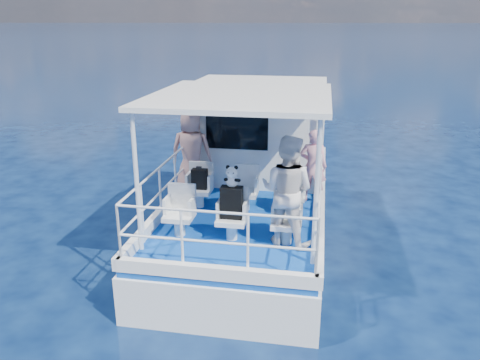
{
  "coord_description": "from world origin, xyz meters",
  "views": [
    {
      "loc": [
        1.36,
        -8.03,
        4.35
      ],
      "look_at": [
        0.01,
        -0.4,
        1.7
      ],
      "focal_mm": 35.0,
      "sensor_mm": 36.0,
      "label": 1
    }
  ],
  "objects_px": {
    "backpack_center": "(232,202)",
    "panda": "(232,176)",
    "passenger_port_fwd": "(191,151)",
    "passenger_stbd_aft": "(287,191)"
  },
  "relations": [
    {
      "from": "passenger_port_fwd",
      "to": "panda",
      "type": "bearing_deg",
      "value": 118.39
    },
    {
      "from": "passenger_port_fwd",
      "to": "passenger_stbd_aft",
      "type": "bearing_deg",
      "value": 133.03
    },
    {
      "from": "passenger_port_fwd",
      "to": "backpack_center",
      "type": "distance_m",
      "value": 2.43
    },
    {
      "from": "passenger_stbd_aft",
      "to": "panda",
      "type": "height_order",
      "value": "passenger_stbd_aft"
    },
    {
      "from": "backpack_center",
      "to": "panda",
      "type": "height_order",
      "value": "panda"
    },
    {
      "from": "passenger_port_fwd",
      "to": "passenger_stbd_aft",
      "type": "distance_m",
      "value": 2.97
    },
    {
      "from": "passenger_port_fwd",
      "to": "panda",
      "type": "distance_m",
      "value": 2.4
    },
    {
      "from": "passenger_stbd_aft",
      "to": "backpack_center",
      "type": "relative_size",
      "value": 3.39
    },
    {
      "from": "passenger_stbd_aft",
      "to": "panda",
      "type": "relative_size",
      "value": 5.12
    },
    {
      "from": "passenger_port_fwd",
      "to": "panda",
      "type": "height_order",
      "value": "passenger_port_fwd"
    }
  ]
}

